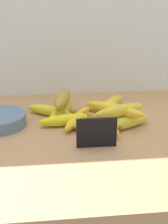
% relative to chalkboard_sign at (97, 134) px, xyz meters
% --- Properties ---
extents(counter_top, '(1.10, 0.76, 0.03)m').
position_rel_chalkboard_sign_xyz_m(counter_top, '(-0.10, 0.09, -0.05)').
color(counter_top, tan).
rests_on(counter_top, ground).
extents(back_wall, '(1.30, 0.02, 0.70)m').
position_rel_chalkboard_sign_xyz_m(back_wall, '(-0.10, 0.48, 0.28)').
color(back_wall, silver).
rests_on(back_wall, ground).
extents(chalkboard_sign, '(0.11, 0.02, 0.08)m').
position_rel_chalkboard_sign_xyz_m(chalkboard_sign, '(0.00, 0.00, 0.00)').
color(chalkboard_sign, black).
rests_on(chalkboard_sign, counter_top).
extents(banana_0, '(0.16, 0.11, 0.04)m').
position_rel_chalkboard_sign_xyz_m(banana_0, '(-0.13, 0.24, -0.02)').
color(banana_0, yellow).
rests_on(banana_0, counter_top).
extents(banana_1, '(0.18, 0.06, 0.04)m').
position_rel_chalkboard_sign_xyz_m(banana_1, '(-0.07, 0.15, -0.02)').
color(banana_1, yellow).
rests_on(banana_1, counter_top).
extents(banana_2, '(0.20, 0.07, 0.04)m').
position_rel_chalkboard_sign_xyz_m(banana_2, '(0.08, 0.15, -0.02)').
color(banana_2, gold).
rests_on(banana_2, counter_top).
extents(banana_3, '(0.11, 0.16, 0.04)m').
position_rel_chalkboard_sign_xyz_m(banana_3, '(-0.09, 0.23, -0.02)').
color(banana_3, yellow).
rests_on(banana_3, counter_top).
extents(banana_4, '(0.15, 0.11, 0.04)m').
position_rel_chalkboard_sign_xyz_m(banana_4, '(0.01, 0.08, -0.02)').
color(banana_4, yellow).
rests_on(banana_4, counter_top).
extents(banana_5, '(0.17, 0.17, 0.04)m').
position_rel_chalkboard_sign_xyz_m(banana_5, '(0.02, 0.15, -0.02)').
color(banana_5, '#9F6E21').
rests_on(banana_5, counter_top).
extents(banana_6, '(0.12, 0.20, 0.03)m').
position_rel_chalkboard_sign_xyz_m(banana_6, '(-0.03, 0.17, -0.02)').
color(banana_6, yellow).
rests_on(banana_6, counter_top).
extents(banana_7, '(0.11, 0.21, 0.03)m').
position_rel_chalkboard_sign_xyz_m(banana_7, '(0.05, 0.19, -0.02)').
color(banana_7, '#A27F22').
rests_on(banana_7, counter_top).
extents(banana_8, '(0.20, 0.11, 0.04)m').
position_rel_chalkboard_sign_xyz_m(banana_8, '(0.10, 0.11, -0.02)').
color(banana_8, gold).
rests_on(banana_8, counter_top).
extents(banana_9, '(0.13, 0.16, 0.04)m').
position_rel_chalkboard_sign_xyz_m(banana_9, '(0.09, 0.28, -0.02)').
color(banana_9, yellow).
rests_on(banana_9, counter_top).
extents(banana_10, '(0.18, 0.10, 0.04)m').
position_rel_chalkboard_sign_xyz_m(banana_10, '(0.09, 0.12, 0.02)').
color(banana_10, gold).
rests_on(banana_10, banana_8).
extents(banana_11, '(0.08, 0.17, 0.04)m').
position_rel_chalkboard_sign_xyz_m(banana_11, '(-0.08, 0.24, 0.02)').
color(banana_11, '#AA8B28').
rests_on(banana_11, banana_3).
extents(banana_12, '(0.18, 0.15, 0.03)m').
position_rel_chalkboard_sign_xyz_m(banana_12, '(0.08, 0.14, 0.01)').
color(banana_12, yellow).
rests_on(banana_12, banana_2).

